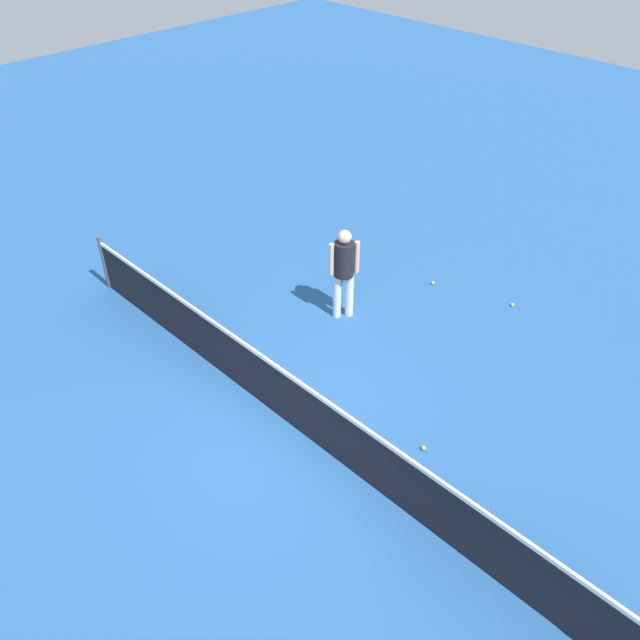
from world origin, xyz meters
The scene contains 7 objects.
ground_plane centered at (0.00, 0.00, 0.00)m, with size 40.00×40.00×0.00m, color #265693.
court_net centered at (0.00, 0.00, 0.50)m, with size 10.09×0.09×1.07m.
player_near_side centered at (1.31, -2.44, 1.01)m, with size 0.47×0.48×1.70m.
tennis_racket_near_player centered at (2.17, -3.38, 0.01)m, with size 0.47×0.58×0.03m.
tennis_ball_near_player centered at (-1.63, -0.97, 0.03)m, with size 0.07×0.07×0.07m, color #C6E033.
tennis_ball_by_net centered at (-0.66, -4.79, 0.03)m, with size 0.07×0.07×0.07m, color #C6E033.
tennis_ball_midcourt centered at (0.78, -4.34, 0.03)m, with size 0.07×0.07×0.07m, color #C6E033.
Camera 1 is at (-5.04, 4.46, 7.03)m, focal length 37.26 mm.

